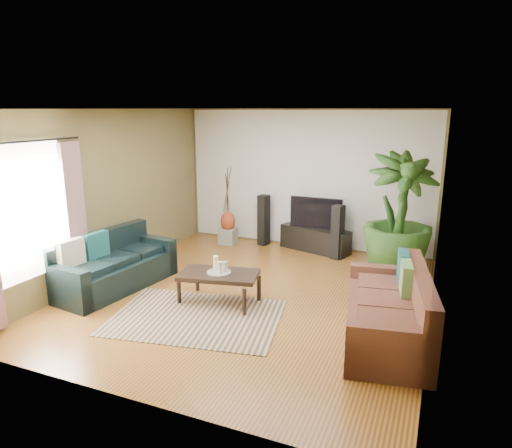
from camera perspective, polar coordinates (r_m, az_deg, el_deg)
The scene contains 27 objects.
floor at distance 6.89m, azimuth -0.65°, elevation -8.88°, with size 5.50×5.50×0.00m, color #9C6928.
ceiling at distance 6.33m, azimuth -0.72°, elevation 14.20°, with size 5.50×5.50×0.00m, color white.
wall_back at distance 9.03m, azimuth 6.26°, elevation 5.55°, with size 5.00×5.00×0.00m, color brown.
wall_front at distance 4.19m, azimuth -15.78°, elevation -5.24°, with size 5.00×5.00×0.00m, color brown.
wall_left at distance 7.79m, azimuth -17.86°, elevation 3.55°, with size 5.50×5.50×0.00m, color brown.
wall_right at distance 5.97m, azimuth 21.93°, elevation 0.07°, with size 5.50×5.50×0.00m, color brown.
backwall_panel at distance 9.02m, azimuth 6.24°, elevation 5.54°, with size 4.90×4.90×0.00m, color white.
window_pane at distance 6.66m, azimuth -26.61°, elevation 1.41°, with size 1.80×1.80×0.00m, color white.
curtain_far at distance 7.17m, azimuth -21.66°, elevation 0.70°, with size 0.08×0.35×2.20m, color gray.
curtain_rod at distance 6.50m, azimuth -27.20°, elevation 9.12°, with size 0.03×0.03×1.90m, color black.
sofa_left at distance 7.35m, azimuth -17.25°, elevation -4.49°, with size 1.94×0.83×0.85m, color black.
sofa_right at distance 5.74m, azimuth 16.06°, elevation -9.75°, with size 2.02×0.91×0.85m, color #572E24.
area_rug at distance 6.26m, azimuth -7.48°, elevation -11.46°, with size 2.21×1.57×0.01m, color tan.
coffee_table at distance 6.59m, azimuth -4.62°, elevation -7.92°, with size 1.10×0.60×0.45m, color black.
candle_tray at distance 6.51m, azimuth -4.67°, elevation -6.03°, with size 0.34×0.34×0.01m, color gray.
candle_tall at distance 6.52m, azimuth -5.04°, elevation -4.90°, with size 0.07×0.07×0.22m, color beige.
candle_mid at distance 6.42m, azimuth -4.53°, elevation -5.42°, with size 0.07×0.07×0.17m, color beige.
candle_short at distance 6.50m, azimuth -3.89°, elevation -5.31°, with size 0.07×0.07×0.14m, color beige.
tv_stand at distance 8.96m, azimuth 7.40°, elevation -1.90°, with size 1.38×0.41×0.46m, color black.
television at distance 8.82m, azimuth 7.51°, elevation 1.40°, with size 1.01×0.06×0.60m, color black.
speaker_left at distance 9.21m, azimuth 0.97°, elevation 0.49°, with size 0.18×0.20×1.02m, color black.
speaker_right at distance 8.48m, azimuth 10.15°, elevation -1.01°, with size 0.18×0.20×1.01m, color black.
potted_plant at distance 7.77m, azimuth 17.42°, elevation 1.06°, with size 1.14×1.14×2.04m, color #224517.
plant_pot at distance 8.01m, azimuth 16.96°, elevation -5.03°, with size 0.38×0.38×0.29m, color black.
pedestal at distance 9.38m, azimuth -3.52°, elevation -1.51°, with size 0.32×0.32×0.32m, color gray.
vase at distance 9.30m, azimuth -3.55°, elevation 0.32°, with size 0.29×0.29×0.41m, color maroon.
side_table at distance 7.94m, azimuth -13.13°, elevation -4.20°, with size 0.46×0.46×0.49m, color #955730.
Camera 1 is at (2.50, -5.82, 2.71)m, focal length 32.00 mm.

